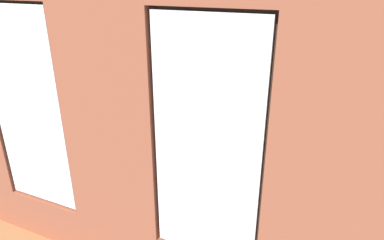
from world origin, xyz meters
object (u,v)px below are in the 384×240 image
Objects in this scene: potted_plant_by_left_couch at (349,156)px; cup_ceramic at (199,148)px; potted_plant_between_couches at (246,197)px; potted_plant_mid_room_small at (251,126)px; remote_black at (222,147)px; potted_plant_near_tv at (63,109)px; candle_jar at (168,140)px; coffee_table at (195,148)px; couch_left at (382,217)px; media_console at (82,116)px; potted_plant_foreground_right at (126,85)px; tv_flatscreen at (78,91)px; papasan_chair at (183,106)px; couch_by_window at (135,201)px; potted_plant_beside_window_right at (25,154)px.

cup_ceramic is at bearing 23.65° from potted_plant_by_left_couch.
potted_plant_between_couches reaches higher than potted_plant_mid_room_small.
potted_plant_near_tv is (2.81, 0.55, 0.41)m from remote_black.
remote_black is at bearing -164.63° from candle_jar.
coffee_table is 1.41m from potted_plant_mid_room_small.
potted_plant_mid_room_small is (2.14, -1.88, 0.06)m from couch_left.
media_console is at bearing -31.73° from remote_black.
cup_ceramic is 3.39m from potted_plant_foreground_right.
remote_black is 1.16m from potted_plant_mid_room_small.
potted_plant_by_left_couch reaches higher than coffee_table.
tv_flatscreen reaches higher than papasan_chair.
couch_by_window is at bearing 152.52° from potted_plant_near_tv.
media_console reaches higher than remote_black.
potted_plant_by_left_couch is at bearing 166.75° from potted_plant_mid_room_small.
tv_flatscreen reaches higher than couch_by_window.
cup_ceramic is at bearing 123.49° from papasan_chair.
potted_plant_foreground_right is at bearing -103.45° from tv_flatscreen.
cup_ceramic is 1.47m from potted_plant_mid_room_small.
potted_plant_beside_window_right reaches higher than tv_flatscreen.
remote_black is at bearing -103.06° from couch_left.
potted_plant_by_left_couch is at bearing -156.35° from cup_ceramic.
papasan_chair is 3.37m from potted_plant_beside_window_right.
tv_flatscreen is at bearing 2.81° from potted_plant_by_left_couch.
potted_plant_near_tv is at bearing -16.76° from potted_plant_between_couches.
cup_ceramic is 0.07× the size of papasan_chair.
cup_ceramic is (-0.11, 0.11, 0.09)m from coffee_table.
potted_plant_by_left_couch is (-2.23, -0.97, -0.13)m from cup_ceramic.
potted_plant_near_tv is (-0.55, 1.02, 0.61)m from media_console.
potted_plant_foreground_right is (3.24, -0.59, 0.24)m from potted_plant_mid_room_small.
potted_plant_by_left_couch is (-5.28, -0.26, -0.47)m from tv_flatscreen.
potted_plant_between_couches is 2.19× the size of potted_plant_by_left_couch.
media_console is (5.68, -1.21, -0.09)m from couch_left.
couch_left reaches higher than cup_ceramic.
potted_plant_near_tv reaches higher than couch_by_window.
couch_left is at bearing 169.29° from cup_ceramic.
couch_by_window reaches higher than coffee_table.
potted_plant_between_couches is (-1.28, 1.52, 0.40)m from coffee_table.
couch_left is at bearing 167.99° from media_console.
tv_flatscreen is 4.73m from potted_plant_between_couches.
potted_plant_mid_room_small is (-0.60, -1.27, 0.00)m from coffee_table.
tv_flatscreen reaches higher than remote_black.
potted_plant_between_couches is at bearing 153.30° from media_console.
candle_jar is at bearing 137.93° from potted_plant_foreground_right.
cup_ceramic is 3.16m from tv_flatscreen.
remote_black is 3.42m from tv_flatscreen.
potted_plant_mid_room_small reaches higher than coffee_table.
remote_black is at bearing -108.99° from couch_by_window.
potted_plant_between_couches is at bearing 130.11° from coffee_table.
coffee_table is at bearing 168.40° from tv_flatscreen.
potted_plant_foreground_right is at bearing -35.13° from coffee_table.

